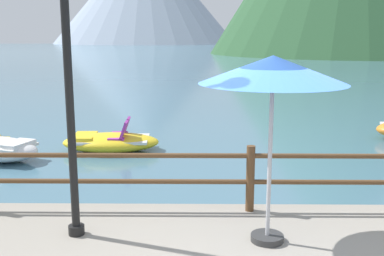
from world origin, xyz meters
The scene contains 5 objects.
ground_plane centered at (0.00, 40.00, 0.00)m, with size 200.00×200.00×0.00m, color #477084.
dock_railing centered at (0.00, 1.55, 0.98)m, with size 23.92×0.12×0.95m.
lamp_post centered at (-2.26, 0.72, 3.09)m, with size 0.28×0.28×4.51m.
beach_umbrella centered at (0.11, 0.56, 2.45)m, with size 1.70×1.70×2.24m.
pedal_boat_2 centered at (-2.92, 6.52, 0.24)m, with size 2.43×1.38×0.81m.
Camera 1 is at (-0.74, -4.70, 2.87)m, focal length 43.32 mm.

